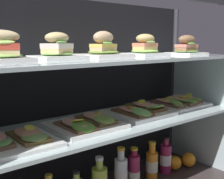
% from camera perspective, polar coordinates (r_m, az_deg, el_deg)
% --- Properties ---
extents(case_frame, '(1.44, 0.47, 0.98)m').
position_cam_1_polar(case_frame, '(1.45, -3.68, -0.58)').
color(case_frame, '#333338').
rests_on(case_frame, ground).
extents(riser_lower_tier, '(1.38, 0.41, 0.37)m').
position_cam_1_polar(riser_lower_tier, '(1.42, 0.00, -13.68)').
color(riser_lower_tier, silver).
rests_on(riser_lower_tier, case_base_deck).
extents(shelf_lower_glass, '(1.39, 0.42, 0.01)m').
position_cam_1_polar(shelf_lower_glass, '(1.36, 0.00, -6.25)').
color(shelf_lower_glass, silver).
rests_on(shelf_lower_glass, riser_lower_tier).
extents(riser_upper_tier, '(1.38, 0.41, 0.27)m').
position_cam_1_polar(riser_upper_tier, '(1.33, 0.00, -0.30)').
color(riser_upper_tier, silver).
rests_on(riser_upper_tier, shelf_lower_glass).
extents(shelf_upper_glass, '(1.39, 0.42, 0.01)m').
position_cam_1_polar(shelf_upper_glass, '(1.31, 0.00, 5.88)').
color(shelf_upper_glass, silver).
rests_on(shelf_upper_glass, riser_upper_tier).
extents(plated_roll_sandwich_left_of_center, '(0.18, 0.18, 0.11)m').
position_cam_1_polar(plated_roll_sandwich_left_of_center, '(1.06, -20.85, 7.06)').
color(plated_roll_sandwich_left_of_center, white).
rests_on(plated_roll_sandwich_left_of_center, shelf_upper_glass).
extents(plated_roll_sandwich_right_of_center, '(0.19, 0.19, 0.11)m').
position_cam_1_polar(plated_roll_sandwich_right_of_center, '(1.21, -10.59, 7.69)').
color(plated_roll_sandwich_right_of_center, white).
rests_on(plated_roll_sandwich_right_of_center, shelf_upper_glass).
extents(plated_roll_sandwich_near_left_corner, '(0.21, 0.21, 0.12)m').
position_cam_1_polar(plated_roll_sandwich_near_left_corner, '(1.35, -1.67, 7.94)').
color(plated_roll_sandwich_near_left_corner, white).
rests_on(plated_roll_sandwich_near_left_corner, shelf_upper_glass).
extents(plated_roll_sandwich_near_right_corner, '(0.18, 0.18, 0.11)m').
position_cam_1_polar(plated_roll_sandwich_near_right_corner, '(1.50, 6.45, 8.01)').
color(plated_roll_sandwich_near_right_corner, white).
rests_on(plated_roll_sandwich_near_right_corner, shelf_upper_glass).
extents(plated_roll_sandwich_center, '(0.17, 0.17, 0.11)m').
position_cam_1_polar(plated_roll_sandwich_center, '(1.66, 14.30, 7.97)').
color(plated_roll_sandwich_center, white).
rests_on(plated_roll_sandwich_center, shelf_upper_glass).
extents(open_sandwich_tray_left_of_center, '(0.29, 0.27, 0.06)m').
position_cam_1_polar(open_sandwich_tray_left_of_center, '(1.09, -18.94, -9.29)').
color(open_sandwich_tray_left_of_center, white).
rests_on(open_sandwich_tray_left_of_center, shelf_lower_glass).
extents(open_sandwich_tray_near_left_corner, '(0.29, 0.27, 0.06)m').
position_cam_1_polar(open_sandwich_tray_near_left_corner, '(1.24, -5.03, -6.55)').
color(open_sandwich_tray_near_left_corner, white).
rests_on(open_sandwich_tray_near_left_corner, shelf_lower_glass).
extents(open_sandwich_tray_far_left, '(0.29, 0.27, 0.06)m').
position_cam_1_polar(open_sandwich_tray_far_left, '(1.46, 5.33, -4.12)').
color(open_sandwich_tray_far_left, white).
rests_on(open_sandwich_tray_far_left, shelf_lower_glass).
extents(open_sandwich_tray_mid_left, '(0.29, 0.27, 0.06)m').
position_cam_1_polar(open_sandwich_tray_mid_left, '(1.69, 12.76, -2.42)').
color(open_sandwich_tray_mid_left, white).
rests_on(open_sandwich_tray_mid_left, shelf_lower_glass).
extents(juice_bottle_front_middle, '(0.06, 0.06, 0.24)m').
position_cam_1_polar(juice_bottle_front_middle, '(1.48, 1.73, -16.36)').
color(juice_bottle_front_middle, white).
rests_on(juice_bottle_front_middle, case_base_deck).
extents(juice_bottle_front_left_end, '(0.06, 0.06, 0.21)m').
position_cam_1_polar(juice_bottle_front_left_end, '(1.56, 4.30, -15.47)').
color(juice_bottle_front_left_end, '#95224A').
rests_on(juice_bottle_front_left_end, case_base_deck).
extents(juice_bottle_tucked_behind, '(0.06, 0.06, 0.21)m').
position_cam_1_polar(juice_bottle_tucked_behind, '(1.65, 7.74, -14.18)').
color(juice_bottle_tucked_behind, orange).
rests_on(juice_bottle_tucked_behind, case_base_deck).
extents(juice_bottle_back_center, '(0.06, 0.06, 0.21)m').
position_cam_1_polar(juice_bottle_back_center, '(1.73, 10.38, -12.97)').
color(juice_bottle_back_center, '#911E4A').
rests_on(juice_bottle_back_center, case_base_deck).
extents(orange_fruit_beside_bottles, '(0.08, 0.08, 0.08)m').
position_cam_1_polar(orange_fruit_beside_bottles, '(1.85, 14.65, -13.06)').
color(orange_fruit_beside_bottles, orange).
rests_on(orange_fruit_beside_bottles, case_base_deck).
extents(orange_fruit_near_left_post, '(0.08, 0.08, 0.08)m').
position_cam_1_polar(orange_fruit_near_left_post, '(1.80, 12.09, -13.73)').
color(orange_fruit_near_left_post, orange).
rests_on(orange_fruit_near_left_post, case_base_deck).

